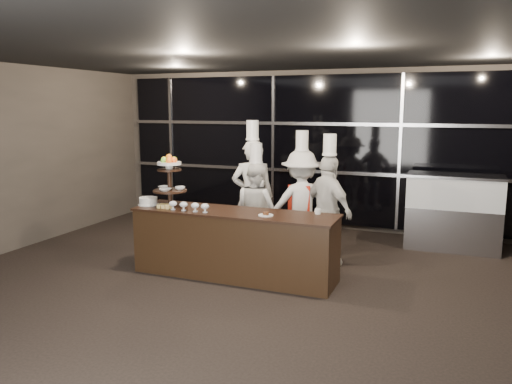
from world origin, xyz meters
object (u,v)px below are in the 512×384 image
at_px(display_case, 453,208).
at_px(chef_c, 301,204).
at_px(layer_cake, 148,201).
at_px(chef_b, 256,209).
at_px(chef_a, 253,195).
at_px(chef_d, 328,209).
at_px(display_stand, 169,177).
at_px(buffet_counter, 234,244).

relative_size(display_case, chef_c, 0.75).
relative_size(layer_cake, display_case, 0.20).
xyz_separation_m(chef_b, chef_c, (0.67, 0.20, 0.09)).
bearing_deg(chef_a, chef_d, -9.23).
relative_size(layer_cake, chef_a, 0.14).
relative_size(layer_cake, chef_c, 0.15).
height_order(display_stand, chef_c, chef_c).
relative_size(buffet_counter, chef_c, 1.44).
distance_m(chef_a, chef_d, 1.30).
distance_m(display_case, chef_b, 3.24).
distance_m(layer_cake, chef_d, 2.62).
bearing_deg(chef_a, display_case, 24.43).
xyz_separation_m(display_stand, layer_cake, (-0.34, -0.05, -0.37)).
height_order(display_stand, chef_a, chef_a).
xyz_separation_m(buffet_counter, layer_cake, (-1.34, -0.05, 0.51)).
bearing_deg(chef_a, buffet_counter, -79.96).
height_order(display_case, chef_c, chef_c).
bearing_deg(chef_c, display_case, 30.91).
distance_m(buffet_counter, display_case, 3.77).
bearing_deg(chef_a, chef_c, 3.09).
bearing_deg(layer_cake, chef_a, 47.53).
height_order(display_stand, chef_d, chef_d).
distance_m(chef_c, chef_d, 0.55).
relative_size(buffet_counter, layer_cake, 9.47).
xyz_separation_m(display_stand, chef_b, (0.91, 1.02, -0.58)).
distance_m(display_stand, chef_d, 2.34).
distance_m(buffet_counter, layer_cake, 1.43).
height_order(chef_a, chef_b, chef_a).
height_order(display_case, chef_d, chef_d).
relative_size(display_stand, chef_a, 0.35).
bearing_deg(chef_c, chef_a, -176.91).
height_order(buffet_counter, chef_c, chef_c).
distance_m(layer_cake, chef_c, 2.31).
distance_m(buffet_counter, chef_b, 1.07).
relative_size(display_stand, chef_c, 0.38).
distance_m(layer_cake, chef_a, 1.67).
height_order(display_stand, display_case, display_stand).
distance_m(display_case, chef_c, 2.56).
relative_size(chef_a, chef_c, 1.07).
xyz_separation_m(chef_a, chef_d, (1.28, -0.21, -0.09)).
bearing_deg(layer_cake, display_stand, 8.44).
xyz_separation_m(layer_cake, chef_d, (2.40, 1.02, -0.14)).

